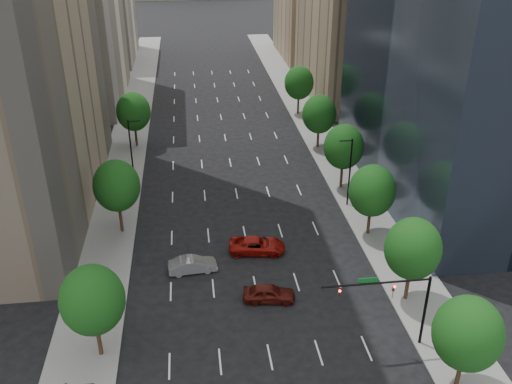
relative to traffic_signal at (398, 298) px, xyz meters
name	(u,v)px	position (x,y,z in m)	size (l,w,h in m)	color
sidewalk_left	(116,200)	(-26.03, 30.00, -5.10)	(6.00, 200.00, 0.15)	slate
sidewalk_right	(351,186)	(4.97, 30.00, -5.10)	(6.00, 200.00, 0.15)	slate
midrise_cream_left	(75,6)	(-35.53, 73.00, 12.33)	(14.00, 30.00, 35.00)	beige
filler_left	(102,21)	(-35.53, 106.00, 3.83)	(14.00, 26.00, 18.00)	beige
parking_tan_right	(348,18)	(14.47, 70.00, 9.83)	(14.00, 30.00, 30.00)	#8C7759
filler_right	(310,23)	(14.47, 103.00, 2.83)	(14.00, 26.00, 16.00)	#8C7759
tree_right_0	(468,334)	(3.47, -5.00, 0.22)	(5.20, 5.20, 8.39)	#382316
tree_right_1	(413,249)	(3.47, 6.00, 0.58)	(5.20, 5.20, 8.75)	#382316
tree_right_2	(372,191)	(3.47, 18.00, 0.43)	(5.20, 5.20, 8.61)	#382316
tree_right_3	(344,147)	(3.47, 30.00, 0.72)	(5.20, 5.20, 8.89)	#382316
tree_right_4	(319,114)	(3.47, 44.00, 0.29)	(5.20, 5.20, 8.46)	#382316
tree_right_5	(299,83)	(3.47, 60.00, 0.58)	(5.20, 5.20, 8.75)	#382316
tree_left_0	(92,300)	(-24.53, 2.00, 0.58)	(5.20, 5.20, 8.75)	#382316
tree_left_1	(117,186)	(-24.53, 22.00, 0.79)	(5.20, 5.20, 8.97)	#382316
tree_left_2	(133,112)	(-24.53, 48.00, 0.50)	(5.20, 5.20, 8.68)	#382316
streetlight_rn	(349,171)	(2.91, 25.00, -0.33)	(1.70, 0.20, 9.00)	black
streetlight_ln	(131,150)	(-23.96, 35.00, -0.33)	(1.70, 0.20, 9.00)	black
traffic_signal	(398,298)	(0.00, 0.00, 0.00)	(9.12, 0.40, 7.38)	black
car_maroon	(269,293)	(-9.53, 7.44, -4.33)	(2.00, 4.97, 1.69)	#45100B
car_silver	(193,265)	(-16.62, 13.12, -4.35)	(1.74, 4.98, 1.64)	gray
car_red_far	(257,245)	(-9.59, 15.93, -4.33)	(2.81, 6.09, 1.69)	maroon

